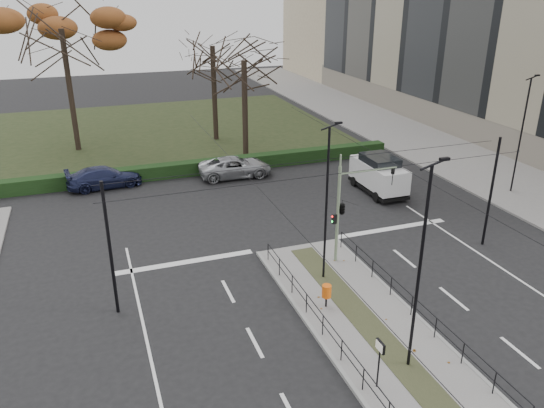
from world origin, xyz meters
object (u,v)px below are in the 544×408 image
(info_panel, at_px, (380,352))
(parked_car_third, at_px, (104,177))
(traffic_light, at_px, (344,206))
(litter_bin, at_px, (327,291))
(white_van, at_px, (379,173))
(bare_tree_near, at_px, (244,68))
(streetlamp_median_far, at_px, (327,203))
(streetlamp_median_near, at_px, (420,269))
(streetlamp_sidewalk, at_px, (521,134))
(rust_tree, at_px, (61,29))
(bare_tree_center, at_px, (213,53))
(parked_car_fourth, at_px, (235,167))

(info_panel, xyz_separation_m, parked_car_third, (-7.68, 23.92, -0.88))
(traffic_light, relative_size, litter_bin, 4.79)
(litter_bin, relative_size, white_van, 0.22)
(bare_tree_near, bearing_deg, streetlamp_median_far, -96.08)
(streetlamp_median_near, bearing_deg, bare_tree_near, 86.12)
(streetlamp_median_far, bearing_deg, litter_bin, -112.47)
(info_panel, xyz_separation_m, streetlamp_sidewalk, (18.15, 13.58, 2.45))
(parked_car_third, bearing_deg, traffic_light, -150.82)
(streetlamp_median_near, relative_size, streetlamp_median_far, 1.05)
(streetlamp_sidewalk, bearing_deg, streetlamp_median_near, -141.79)
(streetlamp_sidewalk, distance_m, rust_tree, 34.58)
(streetlamp_median_near, bearing_deg, parked_car_third, 111.91)
(streetlamp_median_near, bearing_deg, streetlamp_sidewalk, 38.21)
(bare_tree_center, relative_size, bare_tree_near, 1.06)
(traffic_light, relative_size, info_panel, 2.67)
(white_van, height_order, bare_tree_near, bare_tree_near)
(streetlamp_median_far, relative_size, white_van, 1.56)
(parked_car_third, bearing_deg, streetlamp_median_far, -156.99)
(streetlamp_sidewalk, distance_m, parked_car_fourth, 19.45)
(streetlamp_sidewalk, distance_m, bare_tree_near, 20.11)
(white_van, bearing_deg, traffic_light, -130.10)
(parked_car_fourth, bearing_deg, streetlamp_median_near, -177.16)
(white_van, bearing_deg, streetlamp_median_far, -131.66)
(litter_bin, bearing_deg, bare_tree_near, 82.08)
(traffic_light, height_order, bare_tree_center, bare_tree_center)
(streetlamp_median_near, bearing_deg, rust_tree, 108.29)
(bare_tree_near, bearing_deg, white_van, -58.53)
(streetlamp_median_far, height_order, bare_tree_center, bare_tree_center)
(info_panel, height_order, parked_car_fourth, info_panel)
(bare_tree_near, bearing_deg, streetlamp_sidewalk, -42.37)
(parked_car_third, distance_m, rust_tree, 13.56)
(bare_tree_center, distance_m, bare_tree_near, 6.29)
(litter_bin, distance_m, info_panel, 5.17)
(traffic_light, distance_m, streetlamp_median_far, 2.22)
(parked_car_third, height_order, parked_car_fourth, parked_car_fourth)
(info_panel, relative_size, rust_tree, 0.15)
(traffic_light, height_order, info_panel, traffic_light)
(streetlamp_median_near, xyz_separation_m, streetlamp_sidewalk, (16.46, 12.96, -0.09))
(white_van, bearing_deg, parked_car_fourth, 142.92)
(traffic_light, xyz_separation_m, white_van, (6.78, 8.05, -1.74))
(traffic_light, bearing_deg, rust_tree, 115.98)
(bare_tree_center, bearing_deg, white_van, -66.41)
(info_panel, relative_size, streetlamp_sidewalk, 0.24)
(info_panel, distance_m, bare_tree_near, 27.76)
(parked_car_third, relative_size, bare_tree_center, 0.47)
(litter_bin, bearing_deg, white_van, 51.50)
(traffic_light, relative_size, rust_tree, 0.39)
(parked_car_fourth, distance_m, white_van, 10.36)
(streetlamp_sidewalk, xyz_separation_m, parked_car_fourth, (-16.68, 9.42, -3.33))
(litter_bin, height_order, streetlamp_sidewalk, streetlamp_sidewalk)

